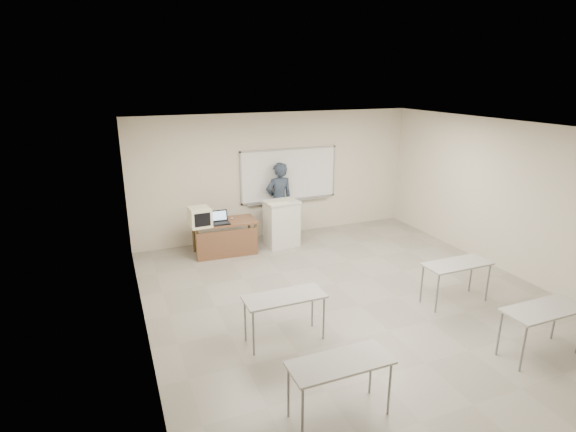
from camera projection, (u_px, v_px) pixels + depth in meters
name	position (u px, v px, depth m)	size (l,w,h in m)	color
floor	(359.00, 305.00, 7.79)	(7.00, 8.00, 0.01)	gray
whiteboard	(289.00, 175.00, 10.96)	(2.48, 0.10, 1.31)	white
student_desks	(411.00, 306.00, 6.40)	(4.40, 2.20, 0.73)	#A3A39D
instructor_desk	(226.00, 232.00, 9.84)	(1.40, 0.70, 0.75)	brown
podium	(282.00, 223.00, 10.38)	(0.76, 0.56, 1.08)	#BAB9B0
crt_monitor	(200.00, 217.00, 9.51)	(0.44, 0.49, 0.42)	beige
laptop	(221.00, 221.00, 9.71)	(0.36, 0.33, 0.26)	black
mouse	(232.00, 219.00, 9.99)	(0.09, 0.06, 0.03)	#94969C
keyboard	(277.00, 202.00, 10.06)	(0.49, 0.16, 0.03)	beige
presenter	(279.00, 200.00, 10.83)	(0.68, 0.45, 1.86)	black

